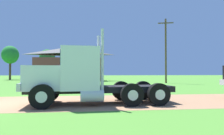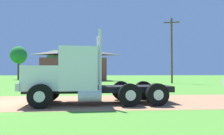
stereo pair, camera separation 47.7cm
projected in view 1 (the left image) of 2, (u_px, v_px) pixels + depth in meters
The scene contains 8 objects.
ground_plane at pixel (7, 103), 9.82m from camera, with size 200.00×200.00×0.00m, color #4D8A2F.
dirt_track at pixel (7, 103), 9.82m from camera, with size 120.00×5.29×0.01m, color #A27552.
truck_foreground_white at pixel (80, 78), 9.52m from camera, with size 7.16×2.87×3.45m.
shed_building at pixel (69, 64), 36.74m from camera, with size 12.34×5.85×6.19m.
utility_pole_near at pixel (166, 49), 28.71m from camera, with size 2.17×0.66×9.25m.
tree_mid at pixel (10, 55), 42.70m from camera, with size 3.46×3.46×7.22m.
tree_right at pixel (47, 58), 43.35m from camera, with size 3.35×3.35×6.57m.
tree_far_right at pixel (80, 60), 50.17m from camera, with size 4.90×4.90×7.32m.
Camera 1 is at (3.98, -10.38, 1.49)m, focal length 32.08 mm.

